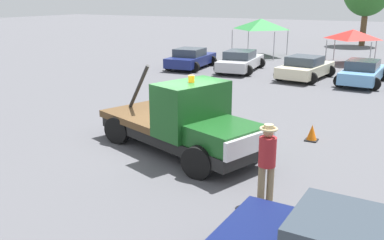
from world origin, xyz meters
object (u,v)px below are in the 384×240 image
(parked_car_navy, at_px, (191,59))
(parked_car_silver, at_px, (240,61))
(canopy_tent_red, at_px, (353,34))
(person_near_truck, at_px, (267,157))
(parked_car_skyblue, at_px, (362,72))
(canopy_tent_green, at_px, (261,24))
(parked_car_cream, at_px, (305,68))
(traffic_cone, at_px, (312,133))
(tow_truck, at_px, (185,123))

(parked_car_navy, height_order, parked_car_silver, same)
(parked_car_silver, relative_size, canopy_tent_red, 1.71)
(person_near_truck, height_order, parked_car_skyblue, person_near_truck)
(parked_car_navy, relative_size, parked_car_skyblue, 1.01)
(canopy_tent_green, height_order, canopy_tent_red, canopy_tent_green)
(parked_car_navy, bearing_deg, parked_car_cream, -96.49)
(parked_car_skyblue, height_order, canopy_tent_green, canopy_tent_green)
(canopy_tent_red, relative_size, traffic_cone, 5.39)
(tow_truck, height_order, parked_car_navy, tow_truck)
(canopy_tent_green, relative_size, canopy_tent_red, 1.18)
(parked_car_skyblue, relative_size, canopy_tent_red, 1.53)
(parked_car_skyblue, height_order, canopy_tent_red, canopy_tent_red)
(parked_car_navy, bearing_deg, traffic_cone, -141.03)
(parked_car_silver, bearing_deg, canopy_tent_green, 4.17)
(tow_truck, xyz_separation_m, person_near_truck, (3.19, -1.83, 0.15))
(parked_car_navy, height_order, canopy_tent_green, canopy_tent_green)
(parked_car_silver, bearing_deg, parked_car_skyblue, -102.40)
(person_near_truck, height_order, canopy_tent_red, canopy_tent_red)
(parked_car_navy, distance_m, parked_car_skyblue, 10.79)
(tow_truck, relative_size, canopy_tent_green, 1.75)
(tow_truck, bearing_deg, parked_car_navy, 137.33)
(person_near_truck, distance_m, parked_car_navy, 19.40)
(tow_truck, height_order, parked_car_silver, tow_truck)
(parked_car_cream, bearing_deg, canopy_tent_red, -2.81)
(parked_car_cream, height_order, parked_car_skyblue, same)
(parked_car_navy, xyz_separation_m, canopy_tent_green, (1.86, 8.13, 1.87))
(person_near_truck, distance_m, parked_car_skyblue, 15.84)
(parked_car_silver, relative_size, parked_car_skyblue, 1.12)
(parked_car_skyblue, relative_size, canopy_tent_green, 1.30)
(parked_car_cream, relative_size, parked_car_skyblue, 1.01)
(traffic_cone, bearing_deg, person_near_truck, -88.51)
(parked_car_skyblue, bearing_deg, canopy_tent_green, 48.71)
(tow_truck, relative_size, parked_car_skyblue, 1.35)
(canopy_tent_green, bearing_deg, person_near_truck, -69.47)
(canopy_tent_red, bearing_deg, parked_car_silver, -129.58)
(tow_truck, xyz_separation_m, parked_car_skyblue, (3.07, 14.00, -0.30))
(canopy_tent_red, height_order, traffic_cone, canopy_tent_red)
(tow_truck, bearing_deg, parked_car_skyblue, 96.44)
(person_near_truck, height_order, parked_car_silver, person_near_truck)
(canopy_tent_red, bearing_deg, person_near_truck, -85.25)
(parked_car_cream, bearing_deg, parked_car_skyblue, -83.32)
(person_near_truck, xyz_separation_m, parked_car_silver, (-7.57, 16.56, -0.45))
(parked_car_navy, relative_size, parked_car_silver, 0.90)
(tow_truck, distance_m, canopy_tent_red, 21.59)
(person_near_truck, relative_size, parked_car_cream, 0.41)
(traffic_cone, bearing_deg, parked_car_navy, 134.05)
(person_near_truck, relative_size, traffic_cone, 3.38)
(parked_car_navy, relative_size, canopy_tent_green, 1.31)
(parked_car_cream, height_order, canopy_tent_red, canopy_tent_red)
(parked_car_cream, bearing_deg, person_near_truck, -161.50)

